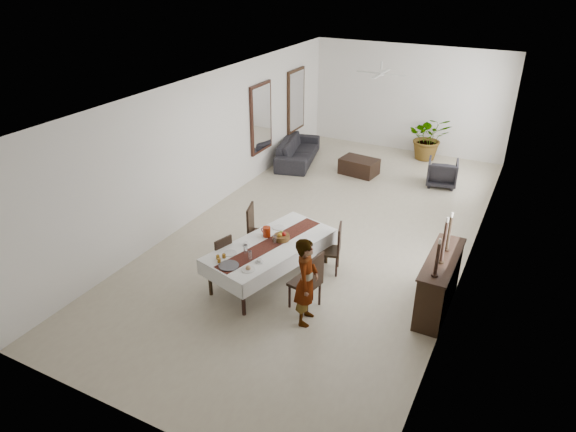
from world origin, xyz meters
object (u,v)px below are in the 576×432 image
Objects in this scene: sideboard_body at (439,284)px; woman at (306,282)px; dining_table_top at (271,245)px; red_pitcher at (267,232)px; sofa at (298,151)px.

woman is at bearing -144.05° from sideboard_body.
woman reaches higher than dining_table_top.
woman is at bearing -21.88° from dining_table_top.
woman reaches higher than red_pitcher.
red_pitcher is at bearing 40.40° from woman.
dining_table_top is 12.00× the size of red_pitcher.
sofa is (-3.41, 6.63, -0.44)m from woman.
sofa is at bearing 126.61° from dining_table_top.
sideboard_body is 7.46m from sofa.
sideboard_body is at bearing -149.12° from sofa.
woman is 2.32m from sideboard_body.
red_pitcher is 0.12× the size of sideboard_body.
dining_table_top is at bearing -170.53° from sideboard_body.
sofa is (-2.28, 5.78, -0.37)m from dining_table_top.
dining_table_top is 1.02× the size of sofa.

